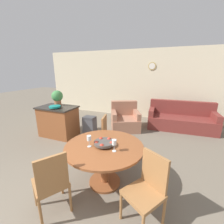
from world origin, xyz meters
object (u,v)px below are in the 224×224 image
at_px(dining_chair_near_left, 51,181).
at_px(potted_plant, 57,97).
at_px(wine_glass_right, 114,143).
at_px(teal_bowl, 55,107).
at_px(wine_glass_left, 89,139).
at_px(dining_chair_far_side, 109,135).
at_px(trash_bin, 90,127).
at_px(fruit_bowl, 104,143).
at_px(couch, 181,120).
at_px(kitchen_island, 59,121).
at_px(armchair, 125,120).
at_px(dining_chair_near_right, 148,187).
at_px(dining_table, 104,154).

xyz_separation_m(dining_chair_near_left, potted_plant, (-1.79, 2.25, 0.62)).
height_order(wine_glass_right, teal_bowl, teal_bowl).
height_order(wine_glass_left, wine_glass_right, same).
bearing_deg(dining_chair_near_left, wine_glass_right, -10.27).
relative_size(dining_chair_near_left, dining_chair_far_side, 1.00).
height_order(dining_chair_far_side, wine_glass_left, dining_chair_far_side).
bearing_deg(trash_bin, dining_chair_near_left, -71.81).
distance_m(fruit_bowl, wine_glass_right, 0.26).
bearing_deg(couch, dining_chair_far_side, -126.60).
bearing_deg(potted_plant, fruit_bowl, -33.63).
xyz_separation_m(kitchen_island, armchair, (1.68, 1.26, -0.15)).
relative_size(dining_chair_near_right, kitchen_island, 0.86).
distance_m(dining_table, couch, 3.54).
xyz_separation_m(wine_glass_left, trash_bin, (-0.96, 1.64, -0.56)).
xyz_separation_m(dining_table, kitchen_island, (-2.10, 1.30, -0.12)).
height_order(dining_chair_far_side, wine_glass_right, dining_chair_far_side).
bearing_deg(dining_chair_near_right, dining_chair_far_side, -17.54).
bearing_deg(armchair, dining_chair_near_left, -114.92).
relative_size(wine_glass_right, trash_bin, 0.30).
bearing_deg(fruit_bowl, couch, 67.89).
relative_size(dining_chair_near_left, fruit_bowl, 2.82).
xyz_separation_m(dining_table, dining_chair_far_side, (-0.27, 0.84, -0.05)).
height_order(fruit_bowl, wine_glass_left, wine_glass_left).
distance_m(dining_chair_far_side, kitchen_island, 1.89).
xyz_separation_m(potted_plant, couch, (3.53, 1.80, -0.84)).
relative_size(dining_chair_near_right, potted_plant, 2.12).
distance_m(wine_glass_left, trash_bin, 1.98).
xyz_separation_m(wine_glass_left, wine_glass_right, (0.43, 0.02, 0.00)).
height_order(wine_glass_right, potted_plant, potted_plant).
distance_m(potted_plant, couch, 4.05).
relative_size(dining_table, armchair, 1.11).
bearing_deg(dining_chair_near_left, wine_glass_left, 15.54).
distance_m(dining_chair_near_left, potted_plant, 2.94).
xyz_separation_m(dining_chair_near_right, trash_bin, (-1.95, 1.93, -0.20)).
distance_m(dining_chair_far_side, wine_glass_left, 1.03).
distance_m(teal_bowl, potted_plant, 0.42).
bearing_deg(fruit_bowl, armchair, 99.26).
bearing_deg(dining_chair_far_side, wine_glass_left, -9.10).
height_order(dining_chair_far_side, couch, dining_chair_far_side).
xyz_separation_m(dining_chair_far_side, potted_plant, (-1.94, 0.62, 0.62)).
bearing_deg(armchair, fruit_bowl, -105.80).
relative_size(dining_chair_near_left, wine_glass_right, 4.93).
distance_m(fruit_bowl, couch, 3.56).
height_order(dining_chair_near_left, couch, dining_chair_near_left).
xyz_separation_m(dining_chair_near_right, potted_plant, (-2.99, 1.87, 0.62)).
distance_m(dining_chair_near_left, kitchen_island, 2.69).
xyz_separation_m(dining_chair_near_right, kitchen_island, (-2.89, 1.71, -0.07)).
bearing_deg(potted_plant, couch, 27.08).
relative_size(dining_chair_near_left, trash_bin, 1.48).
distance_m(dining_chair_near_right, kitchen_island, 3.36).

